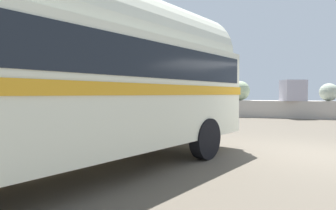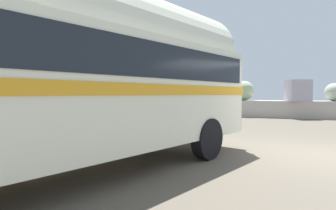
{
  "view_description": "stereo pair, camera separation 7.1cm",
  "coord_description": "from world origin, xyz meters",
  "views": [
    {
      "loc": [
        -1.39,
        -7.76,
        1.55
      ],
      "look_at": [
        -2.73,
        -3.92,
        1.39
      ],
      "focal_mm": 29.8,
      "sensor_mm": 36.0,
      "label": 1
    },
    {
      "loc": [
        -1.32,
        -7.73,
        1.55
      ],
      "look_at": [
        -2.73,
        -3.92,
        1.39
      ],
      "focal_mm": 29.8,
      "sensor_mm": 36.0,
      "label": 2
    }
  ],
  "objects": [
    {
      "name": "vintage_coach",
      "position": [
        -4.62,
        -3.41,
        2.05
      ],
      "size": [
        5.19,
        8.88,
        3.7
      ],
      "rotation": [
        0.0,
        0.0,
        -0.35
      ],
      "color": "black",
      "rests_on": "ground"
    },
    {
      "name": "breakwater",
      "position": [
        -0.16,
        11.78,
        0.78
      ],
      "size": [
        31.36,
        2.39,
        2.41
      ],
      "color": "#B2AAA0",
      "rests_on": "ground"
    },
    {
      "name": "ground",
      "position": [
        0.0,
        0.0,
        0.01
      ],
      "size": [
        32.0,
        26.0,
        0.02
      ],
      "color": "brown"
    }
  ]
}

